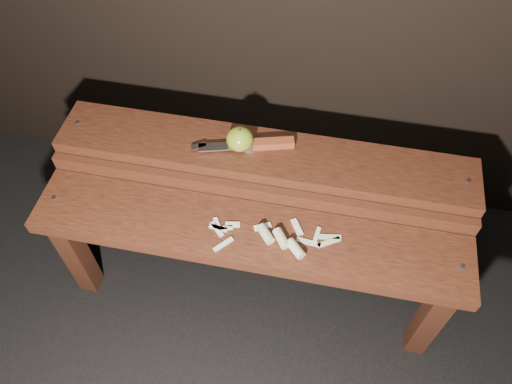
% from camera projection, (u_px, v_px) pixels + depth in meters
% --- Properties ---
extents(ground, '(60.00, 60.00, 0.00)m').
position_uv_depth(ground, '(253.00, 285.00, 1.71)').
color(ground, black).
extents(bench_front_tier, '(1.20, 0.20, 0.42)m').
position_uv_depth(bench_front_tier, '(248.00, 247.00, 1.39)').
color(bench_front_tier, black).
rests_on(bench_front_tier, ground).
extents(bench_rear_tier, '(1.20, 0.21, 0.50)m').
position_uv_depth(bench_rear_tier, '(263.00, 171.00, 1.47)').
color(bench_rear_tier, black).
rests_on(bench_rear_tier, ground).
extents(apple, '(0.08, 0.08, 0.08)m').
position_uv_depth(apple, '(240.00, 139.00, 1.39)').
color(apple, olive).
rests_on(apple, bench_rear_tier).
extents(knife, '(0.29, 0.10, 0.03)m').
position_uv_depth(knife, '(260.00, 144.00, 1.40)').
color(knife, brown).
rests_on(knife, bench_rear_tier).
extents(apple_scraps, '(0.36, 0.14, 0.03)m').
position_uv_depth(apple_scraps, '(276.00, 238.00, 1.31)').
color(apple_scraps, beige).
rests_on(apple_scraps, bench_front_tier).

